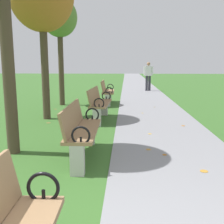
% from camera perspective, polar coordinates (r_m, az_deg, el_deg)
% --- Properties ---
extents(paved_walkway, '(2.20, 44.00, 0.02)m').
position_cam_1_polar(paved_walkway, '(19.35, 5.56, 5.67)').
color(paved_walkway, gray).
rests_on(paved_walkway, ground).
extents(park_bench_2, '(0.50, 1.61, 0.90)m').
position_cam_1_polar(park_bench_2, '(4.50, -6.65, -3.72)').
color(park_bench_2, '#93704C').
rests_on(park_bench_2, ground).
extents(park_bench_3, '(0.54, 1.62, 0.90)m').
position_cam_1_polar(park_bench_3, '(7.44, -2.79, 1.93)').
color(park_bench_3, '#93704C').
rests_on(park_bench_3, ground).
extents(park_bench_4, '(0.52, 1.61, 0.90)m').
position_cam_1_polar(park_bench_4, '(10.51, -1.09, 4.41)').
color(park_bench_4, '#93704C').
rests_on(park_bench_4, ground).
extents(tree_4, '(1.29, 1.29, 3.92)m').
position_cam_1_polar(tree_4, '(10.43, -11.12, 18.79)').
color(tree_4, '#4C3D2D').
rests_on(tree_4, ground).
extents(pedestrian_walking, '(0.53, 0.22, 1.62)m').
position_cam_1_polar(pedestrian_walking, '(15.48, 7.74, 7.87)').
color(pedestrian_walking, '#2D2D38').
rests_on(pedestrian_walking, paved_walkway).
extents(scattered_leaves, '(4.13, 12.40, 0.02)m').
position_cam_1_polar(scattered_leaves, '(7.39, -3.02, -1.87)').
color(scattered_leaves, '#BC842D').
rests_on(scattered_leaves, ground).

